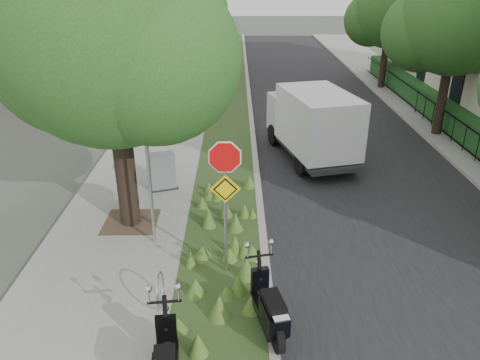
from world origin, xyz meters
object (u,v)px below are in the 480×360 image
Objects in this scene: sign_assembly at (225,182)px; scooter_far at (270,313)px; box_truck at (312,121)px; utility_cabinet at (162,172)px.

sign_assembly is 2.76m from scooter_far.
scooter_far is 9.20m from box_truck.
box_truck reaches higher than scooter_far.
sign_assembly is 2.88× the size of utility_cabinet.
box_truck is 5.64m from utility_cabinet.
box_truck is at bearing 77.09° from scooter_far.
sign_assembly reaches higher than utility_cabinet.
utility_cabinet is at bearing 115.08° from sign_assembly.
sign_assembly is 7.61m from box_truck.
utility_cabinet is at bearing 114.60° from scooter_far.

